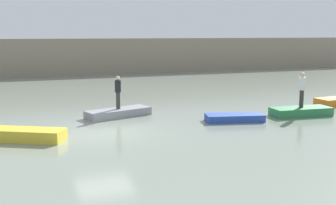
# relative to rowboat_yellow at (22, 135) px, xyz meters

# --- Properties ---
(ground_plane) EXTENTS (120.00, 120.00, 0.00)m
(ground_plane) POSITION_rel_rowboat_yellow_xyz_m (3.36, 0.08, -0.24)
(ground_plane) COLOR gray
(embankment_wall) EXTENTS (80.00, 1.20, 3.79)m
(embankment_wall) POSITION_rel_rowboat_yellow_xyz_m (3.36, 26.17, 1.66)
(embankment_wall) COLOR gray
(embankment_wall) RESTS_ON ground_plane
(rowboat_yellow) EXTENTS (3.54, 2.62, 0.48)m
(rowboat_yellow) POSITION_rel_rowboat_yellow_xyz_m (0.00, 0.00, 0.00)
(rowboat_yellow) COLOR gold
(rowboat_yellow) RESTS_ON ground_plane
(rowboat_grey) EXTENTS (3.65, 2.11, 0.40)m
(rowboat_grey) POSITION_rel_rowboat_yellow_xyz_m (4.86, 3.43, -0.04)
(rowboat_grey) COLOR gray
(rowboat_grey) RESTS_ON ground_plane
(rowboat_blue) EXTENTS (3.02, 1.68, 0.35)m
(rowboat_blue) POSITION_rel_rowboat_yellow_xyz_m (9.99, 0.26, -0.06)
(rowboat_blue) COLOR #2B4CAD
(rowboat_blue) RESTS_ON ground_plane
(rowboat_green) EXTENTS (3.28, 1.46, 0.45)m
(rowboat_green) POSITION_rel_rowboat_yellow_xyz_m (13.97, 0.26, -0.02)
(rowboat_green) COLOR #2D7F47
(rowboat_green) RESTS_ON ground_plane
(person_dark_shirt) EXTENTS (0.32, 0.32, 1.73)m
(person_dark_shirt) POSITION_rel_rowboat_yellow_xyz_m (4.86, 3.43, 1.13)
(person_dark_shirt) COLOR #38332D
(person_dark_shirt) RESTS_ON rowboat_grey
(person_white_shirt) EXTENTS (0.32, 0.32, 1.85)m
(person_white_shirt) POSITION_rel_rowboat_yellow_xyz_m (13.97, 0.26, 1.25)
(person_white_shirt) COLOR #38332D
(person_white_shirt) RESTS_ON rowboat_green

